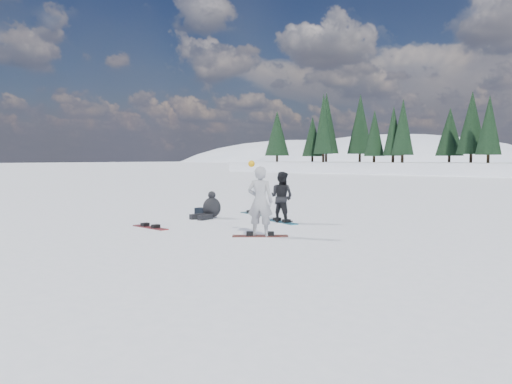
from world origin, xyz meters
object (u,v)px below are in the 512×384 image
snowboarder_man (282,197)px  gear_bag (202,212)px  seated_rider (211,208)px  snowboard_loose_c (254,214)px  snowboarder_woman (260,201)px  snowboard_loose_b (150,227)px

snowboarder_man → gear_bag: size_ratio=3.71×
seated_rider → snowboard_loose_c: (0.45, 1.90, -0.35)m
seated_rider → snowboarder_woman: bearing=-25.6°
snowboarder_woman → snowboard_loose_c: (-3.44, 4.06, -0.94)m
snowboarder_man → snowboard_loose_b: bearing=52.7°
snowboard_loose_c → snowboard_loose_b: (-0.18, -4.82, 0.00)m
seated_rider → snowboard_loose_b: (0.27, -2.92, -0.35)m
snowboard_loose_c → snowboard_loose_b: size_ratio=1.00×
snowboarder_woman → snowboarder_man: size_ratio=1.23×
seated_rider → snowboard_loose_c: seated_rider is taller
snowboard_loose_c → snowboard_loose_b: 4.82m
snowboarder_woman → snowboard_loose_b: bearing=-12.7°
snowboard_loose_b → snowboarder_woman: bearing=17.3°
snowboarder_woman → gear_bag: size_ratio=4.55×
gear_bag → snowboard_loose_b: size_ratio=0.30×
snowboarder_woman → snowboard_loose_c: 5.40m
snowboarder_man → gear_bag: bearing=2.3°
snowboarder_woman → gear_bag: 5.25m
seated_rider → snowboard_loose_c: 1.98m
snowboarder_woman → snowboard_loose_c: bearing=-74.2°
snowboard_loose_c → gear_bag: bearing=-108.6°
snowboarder_woman → snowboard_loose_b: size_ratio=1.36×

